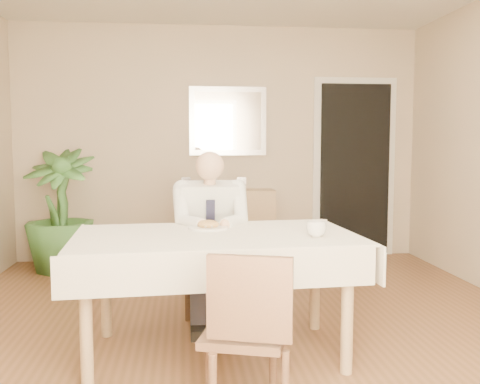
{
  "coord_description": "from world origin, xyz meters",
  "views": [
    {
      "loc": [
        -0.41,
        -3.52,
        1.31
      ],
      "look_at": [
        0.0,
        0.35,
        0.95
      ],
      "focal_mm": 40.0,
      "sensor_mm": 36.0,
      "label": 1
    }
  ],
  "objects": [
    {
      "name": "room",
      "position": [
        0.0,
        0.0,
        1.3
      ],
      "size": [
        5.0,
        5.02,
        2.6
      ],
      "color": "brown",
      "rests_on": "ground"
    },
    {
      "name": "window",
      "position": [
        0.0,
        -2.47,
        1.45
      ],
      "size": [
        1.34,
        0.04,
        1.44
      ],
      "color": "white",
      "rests_on": "room"
    },
    {
      "name": "doorway",
      "position": [
        1.55,
        2.46,
        1.0
      ],
      "size": [
        0.96,
        0.07,
        2.1
      ],
      "color": "white",
      "rests_on": "ground"
    },
    {
      "name": "mirror",
      "position": [
        0.09,
        2.47,
        1.55
      ],
      "size": [
        0.86,
        0.04,
        0.76
      ],
      "color": "silver",
      "rests_on": "room"
    },
    {
      "name": "dining_table",
      "position": [
        -0.22,
        -0.29,
        0.67
      ],
      "size": [
        1.78,
        1.13,
        0.75
      ],
      "rotation": [
        0.0,
        0.0,
        0.07
      ],
      "color": "tan",
      "rests_on": "ground"
    },
    {
      "name": "chair_far",
      "position": [
        -0.22,
        0.59,
        0.47
      ],
      "size": [
        0.41,
        0.41,
        0.85
      ],
      "rotation": [
        0.0,
        0.0,
        -0.03
      ],
      "color": "#402918",
      "rests_on": "ground"
    },
    {
      "name": "chair_near",
      "position": [
        -0.12,
        -1.12,
        0.45
      ],
      "size": [
        0.48,
        0.49,
        0.81
      ],
      "rotation": [
        0.0,
        0.0,
        -0.3
      ],
      "color": "#402918",
      "rests_on": "ground"
    },
    {
      "name": "seated_man",
      "position": [
        -0.22,
        0.3,
        0.69
      ],
      "size": [
        0.48,
        0.72,
        1.24
      ],
      "color": "white",
      "rests_on": "ground"
    },
    {
      "name": "plate",
      "position": [
        -0.25,
        -0.09,
        0.76
      ],
      "size": [
        0.26,
        0.26,
        0.02
      ],
      "primitive_type": "cylinder",
      "color": "white",
      "rests_on": "dining_table"
    },
    {
      "name": "food",
      "position": [
        -0.25,
        -0.09,
        0.78
      ],
      "size": [
        0.14,
        0.14,
        0.06
      ],
      "primitive_type": "ellipsoid",
      "color": "olive",
      "rests_on": "dining_table"
    },
    {
      "name": "knife",
      "position": [
        -0.21,
        -0.15,
        0.78
      ],
      "size": [
        0.01,
        0.13,
        0.01
      ],
      "primitive_type": "cylinder",
      "rotation": [
        1.57,
        0.0,
        0.0
      ],
      "color": "silver",
      "rests_on": "dining_table"
    },
    {
      "name": "fork",
      "position": [
        -0.29,
        -0.15,
        0.78
      ],
      "size": [
        0.01,
        0.13,
        0.01
      ],
      "primitive_type": "cylinder",
      "rotation": [
        1.57,
        0.0,
        0.0
      ],
      "color": "silver",
      "rests_on": "dining_table"
    },
    {
      "name": "coffee_mug",
      "position": [
        0.37,
        -0.44,
        0.8
      ],
      "size": [
        0.12,
        0.12,
        0.09
      ],
      "primitive_type": "imported",
      "rotation": [
        0.0,
        0.0,
        0.02
      ],
      "color": "white",
      "rests_on": "dining_table"
    },
    {
      "name": "sideboard",
      "position": [
        0.09,
        2.32,
        0.4
      ],
      "size": [
        0.99,
        0.34,
        0.79
      ],
      "primitive_type": "cube",
      "rotation": [
        0.0,
        0.0,
        0.0
      ],
      "color": "tan",
      "rests_on": "ground"
    },
    {
      "name": "photo_frame_left",
      "position": [
        -0.38,
        2.39,
        0.86
      ],
      "size": [
        0.1,
        0.02,
        0.14
      ],
      "primitive_type": "cube",
      "color": "silver",
      "rests_on": "sideboard"
    },
    {
      "name": "photo_frame_center",
      "position": [
        -0.1,
        2.34,
        0.86
      ],
      "size": [
        0.1,
        0.02,
        0.14
      ],
      "primitive_type": "cube",
      "color": "silver",
      "rests_on": "sideboard"
    },
    {
      "name": "photo_frame_right",
      "position": [
        0.23,
        2.33,
        0.86
      ],
      "size": [
        0.1,
        0.02,
        0.14
      ],
      "primitive_type": "cube",
      "color": "silver",
      "rests_on": "sideboard"
    },
    {
      "name": "potted_palm",
      "position": [
        -1.66,
        2.03,
        0.63
      ],
      "size": [
        0.81,
        0.81,
        1.25
      ],
      "primitive_type": "imported",
      "rotation": [
        0.0,
        0.0,
        -0.16
      ],
      "color": "#2E5924",
      "rests_on": "ground"
    }
  ]
}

